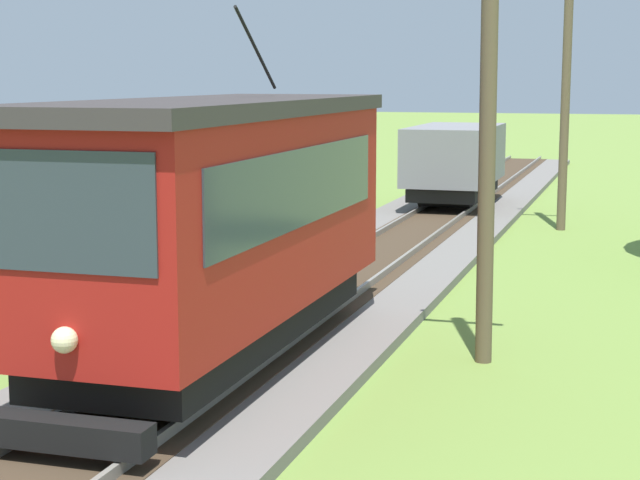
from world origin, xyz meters
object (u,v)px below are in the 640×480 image
object	(u,v)px
red_tram	(216,218)
utility_pole_far	(566,71)
utility_pole_mid	(488,104)
freight_car	(455,161)

from	to	relation	value
red_tram	utility_pole_far	xyz separation A→B (m)	(3.46, 15.89, 2.06)
utility_pole_mid	utility_pole_far	distance (m)	14.32
freight_car	red_tram	bearing A→B (deg)	-89.99
red_tram	utility_pole_mid	size ratio (longest dim) A/B	1.17
red_tram	utility_pole_mid	world-z (taller)	utility_pole_mid
freight_car	utility_pole_far	size ratio (longest dim) A/B	0.63
freight_car	utility_pole_far	world-z (taller)	utility_pole_far
utility_pole_mid	red_tram	bearing A→B (deg)	-155.57
freight_car	utility_pole_mid	size ratio (longest dim) A/B	0.71
freight_car	utility_pole_far	bearing A→B (deg)	-40.70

